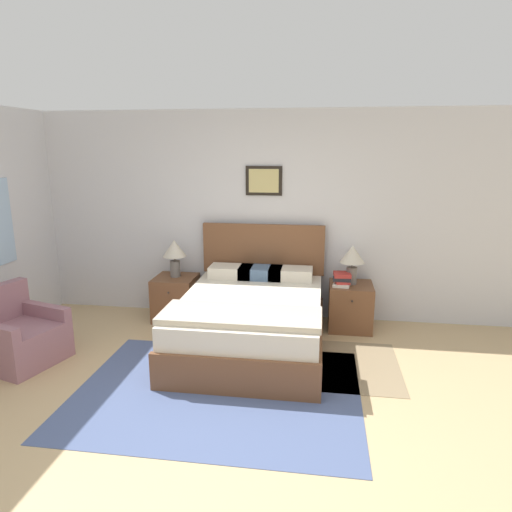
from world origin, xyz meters
TOP-DOWN VIEW (x-y plane):
  - ground_plane at (0.00, 0.00)m, footprint 16.00×16.00m
  - wall_back at (0.00, 2.66)m, footprint 7.97×0.09m
  - area_rug_main at (-0.08, 0.63)m, footprint 2.54×1.92m
  - area_rug_bedside at (1.21, 1.31)m, footprint 0.80×1.14m
  - bed at (0.08, 1.60)m, footprint 1.53×2.02m
  - armchair at (-2.23, 0.92)m, footprint 0.89×0.88m
  - nightstand_near_window at (-1.02, 2.33)m, footprint 0.51×0.54m
  - nightstand_by_door at (1.17, 2.33)m, footprint 0.51×0.54m
  - table_lamp_near_window at (-1.02, 2.35)m, footprint 0.29×0.29m
  - table_lamp_by_door at (1.17, 2.35)m, footprint 0.29×0.29m
  - book_thick_bottom at (1.05, 2.27)m, footprint 0.22×0.29m
  - book_hardcover_middle at (1.05, 2.27)m, footprint 0.19×0.25m
  - book_novel_upper at (1.05, 2.27)m, footprint 0.22×0.23m
  - book_slim_near_top at (1.05, 2.27)m, footprint 0.21×0.22m

SIDE VIEW (x-z plane):
  - ground_plane at x=0.00m, z-range 0.00..0.00m
  - area_rug_main at x=-0.08m, z-range 0.00..0.01m
  - area_rug_bedside at x=1.21m, z-range 0.00..0.01m
  - armchair at x=-2.23m, z-range -0.12..0.65m
  - nightstand_near_window at x=-1.02m, z-range 0.00..0.55m
  - nightstand_by_door at x=1.17m, z-range 0.00..0.55m
  - bed at x=0.08m, z-range -0.28..0.94m
  - book_thick_bottom at x=1.05m, z-range 0.55..0.59m
  - book_hardcover_middle at x=1.05m, z-range 0.59..0.62m
  - book_novel_upper at x=1.05m, z-range 0.62..0.66m
  - book_slim_near_top at x=1.05m, z-range 0.66..0.70m
  - table_lamp_near_window at x=-1.02m, z-range 0.64..1.11m
  - table_lamp_by_door at x=1.17m, z-range 0.64..1.11m
  - wall_back at x=0.00m, z-range 0.00..2.60m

